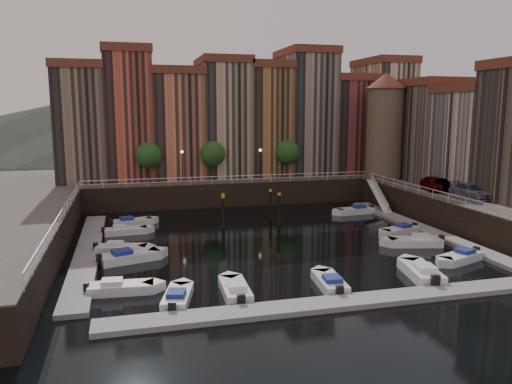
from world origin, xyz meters
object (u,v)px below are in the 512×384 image
object	(u,v)px
car_a	(434,184)
car_c	(471,192)
corner_tower	(385,125)
gangway	(379,194)
car_b	(440,186)
boat_left_1	(128,257)
mooring_pilings	(250,210)
boat_left_2	(120,249)
boat_left_0	(119,288)

from	to	relation	value
car_a	car_c	size ratio (longest dim) A/B	0.91
corner_tower	car_c	bearing A→B (deg)	-83.98
car_c	gangway	bearing A→B (deg)	109.89
car_a	car_b	xyz separation A→B (m)	(0.50, -0.55, -0.12)
boat_left_1	gangway	bearing A→B (deg)	9.10
car_a	car_b	size ratio (longest dim) A/B	1.14
gangway	car_c	size ratio (longest dim) A/B	1.61
boat_left_1	mooring_pilings	bearing A→B (deg)	22.37
boat_left_1	car_a	distance (m)	34.90
corner_tower	boat_left_2	bearing A→B (deg)	-154.64
boat_left_1	car_c	bearing A→B (deg)	-10.88
boat_left_1	car_b	bearing A→B (deg)	-3.07
boat_left_2	car_a	xyz separation A→B (m)	(34.32, 5.74, 3.45)
mooring_pilings	boat_left_0	distance (m)	21.69
boat_left_0	boat_left_2	world-z (taller)	boat_left_0
mooring_pilings	boat_left_1	bearing A→B (deg)	-141.38
corner_tower	mooring_pilings	world-z (taller)	corner_tower
car_b	boat_left_2	bearing A→B (deg)	-167.80
boat_left_2	car_c	size ratio (longest dim) A/B	0.89
mooring_pilings	boat_left_2	size ratio (longest dim) A/B	1.39
gangway	car_b	distance (m)	7.70
corner_tower	gangway	size ratio (longest dim) A/B	1.66
boat_left_0	boat_left_2	bearing A→B (deg)	94.31
car_b	gangway	bearing A→B (deg)	128.13
mooring_pilings	boat_left_1	world-z (taller)	mooring_pilings
corner_tower	car_b	world-z (taller)	corner_tower
corner_tower	car_a	bearing A→B (deg)	-85.32
mooring_pilings	car_b	bearing A→B (deg)	-5.46
gangway	car_b	size ratio (longest dim) A/B	2.01
car_a	boat_left_2	bearing A→B (deg)	-155.57
boat_left_0	car_b	distance (m)	38.08
boat_left_1	car_b	xyz separation A→B (m)	(34.17, 8.00, 3.30)
corner_tower	gangway	distance (m)	9.86
car_c	boat_left_0	bearing A→B (deg)	-166.24
car_a	boat_left_1	bearing A→B (deg)	-150.82
mooring_pilings	car_a	world-z (taller)	car_a
boat_left_0	car_b	world-z (taller)	car_b
car_c	corner_tower	bearing A→B (deg)	93.43
boat_left_0	boat_left_1	size ratio (longest dim) A/B	0.90
boat_left_0	boat_left_1	distance (m)	7.09
corner_tower	boat_left_1	distance (m)	39.03
boat_left_0	car_a	size ratio (longest dim) A/B	0.98
gangway	boat_left_1	world-z (taller)	gangway
boat_left_1	car_c	world-z (taller)	car_c
mooring_pilings	car_b	world-z (taller)	car_b
mooring_pilings	gangway	bearing A→B (deg)	13.37
boat_left_0	car_b	bearing A→B (deg)	27.64
boat_left_2	car_b	bearing A→B (deg)	21.38
boat_left_0	car_c	bearing A→B (deg)	20.59
boat_left_0	corner_tower	bearing A→B (deg)	41.80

